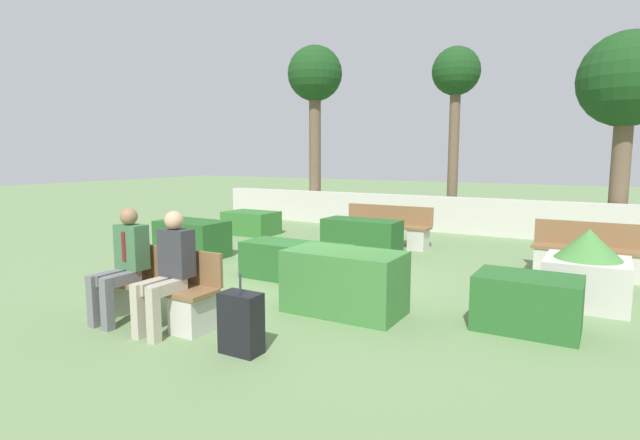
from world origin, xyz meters
TOP-DOWN VIEW (x-y plane):
  - ground_plane at (0.00, 0.00)m, footprint 60.00×60.00m
  - perimeter_wall at (0.00, 6.02)m, footprint 13.13×0.30m
  - bench_front at (-0.70, -2.64)m, footprint 1.81×0.49m
  - bench_left_side at (3.71, 2.48)m, footprint 1.70×0.49m
  - bench_right_side at (-0.22, 3.38)m, footprint 1.98×0.49m
  - person_seated_man at (-1.02, -2.78)m, footprint 0.38×0.63m
  - person_seated_woman at (-0.27, -2.78)m, footprint 0.38×0.63m
  - hedge_block_near_left at (1.13, -1.20)m, footprint 1.46×0.79m
  - hedge_block_near_right at (-3.04, 0.41)m, footprint 1.32×0.82m
  - hedge_block_mid_left at (3.21, -0.72)m, footprint 1.13×0.74m
  - hedge_block_mid_right at (-3.79, 3.24)m, footprint 1.26×0.89m
  - hedge_block_far_left at (-0.31, -0.08)m, footprint 1.79×0.72m
  - hedge_block_far_right at (-0.26, 2.23)m, footprint 1.53×0.67m
  - planter_corner_left at (3.75, 0.70)m, footprint 1.02×1.02m
  - suitcase at (0.83, -2.88)m, footprint 0.41×0.25m
  - tree_leftmost at (-3.78, 6.38)m, footprint 1.61×1.61m
  - tree_center_left at (0.25, 6.92)m, footprint 1.27×1.27m
  - tree_center_right at (4.14, 6.49)m, footprint 2.08×2.08m

SIDE VIEW (x-z plane):
  - ground_plane at x=0.00m, z-range 0.00..0.00m
  - hedge_block_mid_right at x=-3.79m, z-range 0.00..0.57m
  - hedge_block_far_left at x=-0.31m, z-range 0.00..0.59m
  - suitcase at x=0.83m, z-range -0.10..0.72m
  - hedge_block_mid_left at x=3.21m, z-range 0.00..0.63m
  - bench_left_side at x=3.71m, z-range -0.10..0.77m
  - bench_front at x=-0.70m, z-range -0.10..0.78m
  - bench_right_side at x=-0.22m, z-range -0.09..0.79m
  - hedge_block_near_right at x=-3.04m, z-range 0.00..0.71m
  - hedge_block_far_right at x=-0.26m, z-range 0.00..0.71m
  - hedge_block_near_left at x=1.13m, z-range 0.00..0.79m
  - perimeter_wall at x=0.00m, z-range 0.00..0.91m
  - planter_corner_left at x=3.75m, z-range -0.05..0.97m
  - person_seated_man at x=-1.02m, z-range 0.08..1.43m
  - person_seated_woman at x=-0.27m, z-range 0.08..1.44m
  - tree_center_right at x=4.14m, z-range 1.19..5.86m
  - tree_center_left at x=0.25m, z-range 1.49..6.31m
  - tree_leftmost at x=-3.78m, z-range 1.53..6.70m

